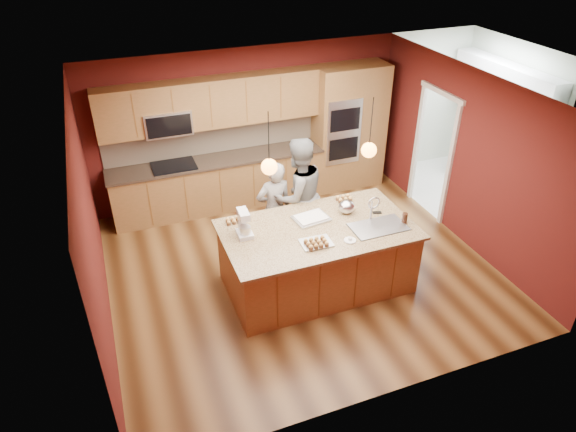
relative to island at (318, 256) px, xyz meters
name	(u,v)px	position (x,y,z in m)	size (l,w,h in m)	color
floor	(300,267)	(-0.09, 0.44, -0.49)	(5.50, 5.50, 0.00)	#42250F
ceiling	(302,93)	(-0.09, 0.44, 2.21)	(5.50, 5.50, 0.00)	silver
wall_back	(247,125)	(-0.09, 2.94, 0.86)	(5.50, 5.50, 0.00)	#4F1512
wall_front	(396,304)	(-0.09, -2.06, 0.86)	(5.50, 5.50, 0.00)	#4F1512
wall_left	(91,228)	(-2.84, 0.44, 0.86)	(5.00, 5.00, 0.00)	#4F1512
wall_right	(467,158)	(2.66, 0.44, 0.86)	(5.00, 5.00, 0.00)	#4F1512
cabinet_run	(215,156)	(-0.77, 2.69, 0.50)	(3.74, 0.64, 2.30)	brown
oven_column	(349,128)	(1.75, 2.64, 0.66)	(1.30, 0.62, 2.30)	brown
doorway_trim	(432,155)	(2.64, 1.24, 0.56)	(0.08, 1.11, 2.20)	silver
laundry_room	(505,86)	(4.26, 1.64, 1.46)	(2.60, 2.70, 2.70)	silver
pendant_left	(269,167)	(-0.69, 0.00, 1.52)	(0.20, 0.20, 0.80)	black
pendant_right	(369,150)	(0.66, 0.00, 1.52)	(0.20, 0.20, 0.80)	black
island	(318,256)	(0.00, 0.00, 0.00)	(2.60, 1.45, 1.34)	brown
person_left	(274,209)	(-0.30, 0.98, 0.28)	(0.56, 0.37, 1.55)	black
person_right	(298,196)	(0.08, 0.98, 0.44)	(0.90, 0.70, 1.85)	slate
stand_mixer	(244,225)	(-0.99, 0.20, 0.63)	(0.20, 0.28, 0.37)	white
sheet_cake	(311,218)	(-0.02, 0.25, 0.49)	(0.52, 0.41, 0.05)	silver
cooling_rack	(316,243)	(-0.18, -0.31, 0.48)	(0.40, 0.29, 0.02)	silver
mixing_bowl	(347,207)	(0.52, 0.24, 0.56)	(0.23, 0.23, 0.20)	silver
plate	(350,240)	(0.25, -0.41, 0.48)	(0.16, 0.16, 0.01)	white
tumbler	(405,218)	(1.15, -0.29, 0.54)	(0.08, 0.08, 0.15)	#321A0F
phone	(377,213)	(0.93, 0.07, 0.47)	(0.13, 0.07, 0.01)	black
cupcakes_left	(236,220)	(-1.01, 0.55, 0.50)	(0.30, 0.15, 0.07)	tan
cupcakes_rack	(316,243)	(-0.20, -0.36, 0.52)	(0.30, 0.23, 0.07)	tan
cupcakes_right	(344,198)	(0.65, 0.55, 0.50)	(0.25, 0.17, 0.07)	tan
washer	(496,174)	(4.11, 1.24, -0.05)	(0.55, 0.56, 0.88)	white
dryer	(471,156)	(4.12, 1.97, -0.02)	(0.59, 0.60, 0.94)	white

